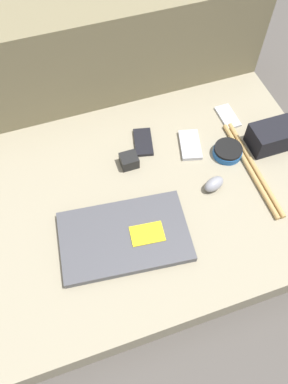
{
  "coord_description": "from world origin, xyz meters",
  "views": [
    {
      "loc": [
        -0.18,
        -0.53,
        1.04
      ],
      "look_at": [
        0.0,
        0.0,
        0.12
      ],
      "focal_mm": 35.0,
      "sensor_mm": 36.0,
      "label": 1
    }
  ],
  "objects_px": {
    "laptop": "(125,237)",
    "camera_pouch": "(272,136)",
    "phone_silver": "(228,116)",
    "phone_small": "(190,145)",
    "charger_brick": "(129,161)",
    "computer_mouse": "(214,184)",
    "phone_black": "(143,142)",
    "speaker_puck": "(228,151)"
  },
  "relations": [
    {
      "from": "laptop",
      "to": "phone_black",
      "type": "bearing_deg",
      "value": 69.2
    },
    {
      "from": "computer_mouse",
      "to": "speaker_puck",
      "type": "xyz_separation_m",
      "value": [
        0.09,
        0.1,
        -0.0
      ]
    },
    {
      "from": "phone_black",
      "to": "phone_silver",
      "type": "bearing_deg",
      "value": 15.5
    },
    {
      "from": "computer_mouse",
      "to": "phone_silver",
      "type": "bearing_deg",
      "value": 38.19
    },
    {
      "from": "laptop",
      "to": "computer_mouse",
      "type": "distance_m",
      "value": 0.31
    },
    {
      "from": "phone_small",
      "to": "camera_pouch",
      "type": "bearing_deg",
      "value": -2.4
    },
    {
      "from": "laptop",
      "to": "speaker_puck",
      "type": "bearing_deg",
      "value": 30.43
    },
    {
      "from": "phone_small",
      "to": "phone_silver",
      "type": "bearing_deg",
      "value": 38.16
    },
    {
      "from": "phone_black",
      "to": "speaker_puck",
      "type": "bearing_deg",
      "value": -15.35
    },
    {
      "from": "phone_small",
      "to": "camera_pouch",
      "type": "height_order",
      "value": "camera_pouch"
    },
    {
      "from": "laptop",
      "to": "phone_silver",
      "type": "xyz_separation_m",
      "value": [
        0.46,
        0.31,
        -0.01
      ]
    },
    {
      "from": "phone_silver",
      "to": "camera_pouch",
      "type": "relative_size",
      "value": 0.76
    },
    {
      "from": "laptop",
      "to": "speaker_puck",
      "type": "xyz_separation_m",
      "value": [
        0.39,
        0.17,
        0.0
      ]
    },
    {
      "from": "phone_black",
      "to": "charger_brick",
      "type": "height_order",
      "value": "charger_brick"
    },
    {
      "from": "laptop",
      "to": "charger_brick",
      "type": "relative_size",
      "value": 7.09
    },
    {
      "from": "phone_silver",
      "to": "camera_pouch",
      "type": "distance_m",
      "value": 0.17
    },
    {
      "from": "charger_brick",
      "to": "computer_mouse",
      "type": "bearing_deg",
      "value": -37.62
    },
    {
      "from": "laptop",
      "to": "phone_black",
      "type": "distance_m",
      "value": 0.34
    },
    {
      "from": "phone_black",
      "to": "phone_small",
      "type": "distance_m",
      "value": 0.15
    },
    {
      "from": "speaker_puck",
      "to": "phone_small",
      "type": "relative_size",
      "value": 0.72
    },
    {
      "from": "charger_brick",
      "to": "phone_black",
      "type": "bearing_deg",
      "value": 44.04
    },
    {
      "from": "computer_mouse",
      "to": "phone_small",
      "type": "height_order",
      "value": "computer_mouse"
    },
    {
      "from": "phone_silver",
      "to": "phone_small",
      "type": "xyz_separation_m",
      "value": [
        -0.17,
        -0.07,
        0.0
      ]
    },
    {
      "from": "phone_black",
      "to": "camera_pouch",
      "type": "bearing_deg",
      "value": -6.42
    },
    {
      "from": "charger_brick",
      "to": "laptop",
      "type": "bearing_deg",
      "value": -110.48
    },
    {
      "from": "computer_mouse",
      "to": "speaker_puck",
      "type": "height_order",
      "value": "computer_mouse"
    },
    {
      "from": "laptop",
      "to": "camera_pouch",
      "type": "distance_m",
      "value": 0.56
    },
    {
      "from": "phone_silver",
      "to": "camera_pouch",
      "type": "bearing_deg",
      "value": -63.81
    },
    {
      "from": "charger_brick",
      "to": "phone_silver",
      "type": "bearing_deg",
      "value": 12.0
    },
    {
      "from": "computer_mouse",
      "to": "speaker_puck",
      "type": "distance_m",
      "value": 0.14
    },
    {
      "from": "laptop",
      "to": "computer_mouse",
      "type": "bearing_deg",
      "value": 20.25
    },
    {
      "from": "phone_silver",
      "to": "charger_brick",
      "type": "distance_m",
      "value": 0.38
    },
    {
      "from": "laptop",
      "to": "phone_silver",
      "type": "distance_m",
      "value": 0.56
    },
    {
      "from": "camera_pouch",
      "to": "charger_brick",
      "type": "height_order",
      "value": "camera_pouch"
    },
    {
      "from": "camera_pouch",
      "to": "charger_brick",
      "type": "xyz_separation_m",
      "value": [
        -0.45,
        0.07,
        -0.02
      ]
    },
    {
      "from": "speaker_puck",
      "to": "phone_silver",
      "type": "distance_m",
      "value": 0.16
    },
    {
      "from": "laptop",
      "to": "phone_silver",
      "type": "bearing_deg",
      "value": 40.83
    },
    {
      "from": "phone_black",
      "to": "camera_pouch",
      "type": "xyz_separation_m",
      "value": [
        0.38,
        -0.13,
        0.03
      ]
    },
    {
      "from": "computer_mouse",
      "to": "charger_brick",
      "type": "bearing_deg",
      "value": 124.57
    },
    {
      "from": "phone_silver",
      "to": "laptop",
      "type": "bearing_deg",
      "value": -146.52
    },
    {
      "from": "speaker_puck",
      "to": "charger_brick",
      "type": "xyz_separation_m",
      "value": [
        -0.3,
        0.06,
        0.0
      ]
    },
    {
      "from": "phone_silver",
      "to": "phone_small",
      "type": "bearing_deg",
      "value": -157.11
    }
  ]
}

